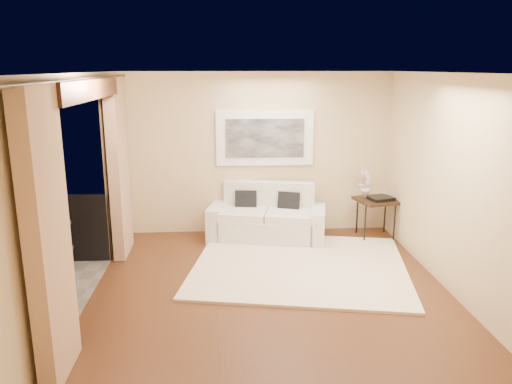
{
  "coord_description": "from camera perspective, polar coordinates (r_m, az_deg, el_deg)",
  "views": [
    {
      "loc": [
        -0.59,
        -5.76,
        2.76
      ],
      "look_at": [
        -0.12,
        1.05,
        1.05
      ],
      "focal_mm": 35.0,
      "sensor_mm": 36.0,
      "label": 1
    }
  ],
  "objects": [
    {
      "name": "floor",
      "position": [
        6.41,
        1.76,
        -11.44
      ],
      "size": [
        5.0,
        5.0,
        0.0
      ],
      "primitive_type": "plane",
      "color": "#532E18",
      "rests_on": "ground"
    },
    {
      "name": "room_shell",
      "position": [
        5.97,
        -19.26,
        10.99
      ],
      "size": [
        5.0,
        6.4,
        5.0
      ],
      "color": "white",
      "rests_on": "ground"
    },
    {
      "name": "curtains",
      "position": [
        6.13,
        -18.19,
        -0.1
      ],
      "size": [
        0.16,
        4.8,
        2.64
      ],
      "color": "tan",
      "rests_on": "ground"
    },
    {
      "name": "artwork",
      "position": [
        8.33,
        1.03,
        6.19
      ],
      "size": [
        1.62,
        0.07,
        0.92
      ],
      "color": "white",
      "rests_on": "room_shell"
    },
    {
      "name": "rug",
      "position": [
        7.2,
        4.99,
        -8.37
      ],
      "size": [
        3.39,
        3.09,
        0.04
      ],
      "primitive_type": "cube",
      "rotation": [
        0.0,
        0.0,
        -0.19
      ],
      "color": "#FBE8CA",
      "rests_on": "floor"
    },
    {
      "name": "sofa",
      "position": [
        8.25,
        1.31,
        -3.16
      ],
      "size": [
        2.01,
        1.18,
        0.9
      ],
      "rotation": [
        0.0,
        0.0,
        -0.21
      ],
      "color": "silver",
      "rests_on": "floor"
    },
    {
      "name": "side_table",
      "position": [
        8.44,
        13.58,
        -1.17
      ],
      "size": [
        0.73,
        0.73,
        0.66
      ],
      "rotation": [
        0.0,
        0.0,
        0.24
      ],
      "color": "black",
      "rests_on": "floor"
    },
    {
      "name": "tray",
      "position": [
        8.39,
        14.1,
        -0.71
      ],
      "size": [
        0.45,
        0.38,
        0.05
      ],
      "primitive_type": "cube",
      "rotation": [
        0.0,
        0.0,
        0.3
      ],
      "color": "black",
      "rests_on": "side_table"
    },
    {
      "name": "orchid",
      "position": [
        8.45,
        12.43,
        1.1
      ],
      "size": [
        0.31,
        0.32,
        0.51
      ],
      "primitive_type": "imported",
      "rotation": [
        0.0,
        0.0,
        0.85
      ],
      "color": "white",
      "rests_on": "side_table"
    },
    {
      "name": "bistro_table",
      "position": [
        6.94,
        -24.31,
        -4.19
      ],
      "size": [
        0.87,
        0.87,
        0.82
      ],
      "rotation": [
        0.0,
        0.0,
        -0.32
      ],
      "color": "black",
      "rests_on": "balcony"
    },
    {
      "name": "balcony_chair_far",
      "position": [
        6.89,
        -23.03,
        -5.67
      ],
      "size": [
        0.52,
        0.52,
        0.98
      ],
      "rotation": [
        0.0,
        0.0,
        2.88
      ],
      "color": "black",
      "rests_on": "balcony"
    },
    {
      "name": "ice_bucket",
      "position": [
        7.0,
        -25.37,
        -2.6
      ],
      "size": [
        0.18,
        0.18,
        0.2
      ],
      "primitive_type": "cylinder",
      "color": "silver",
      "rests_on": "bistro_table"
    },
    {
      "name": "candle",
      "position": [
        7.05,
        -23.74,
        -2.87
      ],
      "size": [
        0.06,
        0.06,
        0.07
      ],
      "primitive_type": "cylinder",
      "color": "red",
      "rests_on": "bistro_table"
    },
    {
      "name": "vase",
      "position": [
        6.71,
        -24.78,
        -3.31
      ],
      "size": [
        0.04,
        0.04,
        0.18
      ],
      "primitive_type": "cylinder",
      "color": "white",
      "rests_on": "bistro_table"
    },
    {
      "name": "glass_a",
      "position": [
        6.78,
        -23.22,
        -3.23
      ],
      "size": [
        0.06,
        0.06,
        0.12
      ],
      "primitive_type": "cylinder",
      "color": "white",
      "rests_on": "bistro_table"
    },
    {
      "name": "glass_b",
      "position": [
        6.83,
        -23.41,
        -3.15
      ],
      "size": [
        0.06,
        0.06,
        0.12
      ],
      "primitive_type": "cylinder",
      "color": "white",
      "rests_on": "bistro_table"
    }
  ]
}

